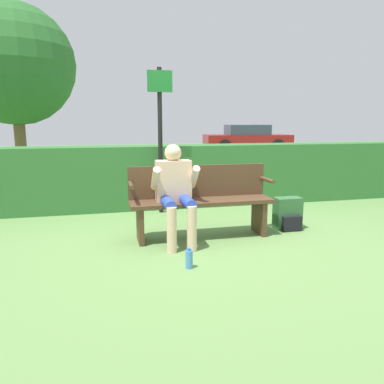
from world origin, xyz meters
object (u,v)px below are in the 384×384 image
at_px(water_bottle, 189,259).
at_px(parked_car, 247,138).
at_px(backpack, 288,214).
at_px(park_bench, 201,199).
at_px(tree, 14,65).
at_px(signpost, 160,130).
at_px(person_seated, 175,188).

relative_size(water_bottle, parked_car, 0.05).
bearing_deg(parked_car, water_bottle, -107.11).
bearing_deg(backpack, park_bench, -178.25).
xyz_separation_m(park_bench, tree, (-3.05, 5.18, 2.23)).
relative_size(signpost, tree, 0.55).
xyz_separation_m(person_seated, water_bottle, (-0.03, -0.86, -0.56)).
bearing_deg(parked_car, backpack, -102.75).
bearing_deg(signpost, backpack, -41.29).
relative_size(park_bench, parked_car, 0.41).
xyz_separation_m(backpack, tree, (-4.28, 5.14, 2.50)).
relative_size(park_bench, water_bottle, 8.69).
relative_size(person_seated, water_bottle, 5.72).
bearing_deg(parked_car, tree, -131.43).
distance_m(backpack, parked_car, 13.93).
xyz_separation_m(water_bottle, parked_car, (6.23, 14.18, 0.52)).
xyz_separation_m(park_bench, backpack, (1.23, 0.04, -0.28)).
relative_size(park_bench, backpack, 4.13).
bearing_deg(person_seated, parked_car, 65.05).
relative_size(park_bench, tree, 0.44).
xyz_separation_m(signpost, tree, (-2.76, 3.80, 1.39)).
bearing_deg(signpost, person_seated, -92.36).
bearing_deg(tree, signpost, -54.05).
bearing_deg(person_seated, tree, 116.87).
xyz_separation_m(backpack, parked_car, (4.61, 13.14, 0.41)).
relative_size(backpack, tree, 0.11).
distance_m(signpost, parked_car, 13.32).
relative_size(park_bench, person_seated, 1.52).
bearing_deg(park_bench, person_seated, -157.73).
bearing_deg(park_bench, backpack, 1.75).
bearing_deg(park_bench, parked_car, 66.07).
relative_size(park_bench, signpost, 0.79).
height_order(signpost, tree, tree).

